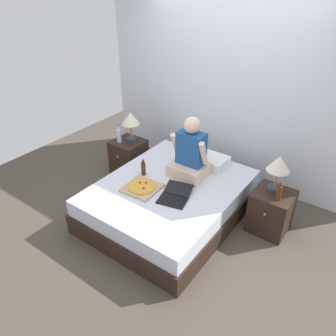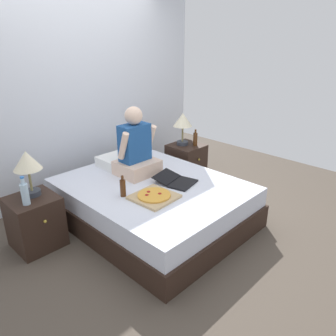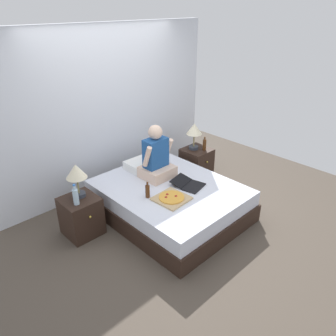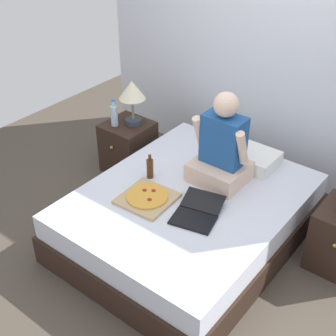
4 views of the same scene
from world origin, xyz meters
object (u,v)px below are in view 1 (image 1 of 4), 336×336
object	(u,v)px
person_seated	(190,155)
beer_bottle_on_bed	(143,168)
pizza_box	(142,187)
water_bottle	(119,135)
lamp_on_right_nightstand	(279,166)
lamp_on_left_nightstand	(131,120)
bed	(170,200)
beer_bottle	(279,193)
laptop	(174,196)
nightstand_right	(271,211)
nightstand_left	(129,157)

from	to	relation	value
person_seated	beer_bottle_on_bed	xyz separation A→B (m)	(-0.47, -0.35, -0.20)
pizza_box	water_bottle	bearing A→B (deg)	145.82
lamp_on_right_nightstand	pizza_box	bearing A→B (deg)	-148.54
lamp_on_left_nightstand	beer_bottle_on_bed	distance (m)	0.92
bed	lamp_on_left_nightstand	size ratio (longest dim) A/B	4.39
person_seated	pizza_box	distance (m)	0.72
beer_bottle	person_seated	size ratio (longest dim) A/B	0.29
bed	beer_bottle_on_bed	size ratio (longest dim) A/B	8.98
laptop	lamp_on_left_nightstand	bearing A→B (deg)	150.39
bed	laptop	xyz separation A→B (m)	(0.20, -0.19, 0.26)
water_bottle	beer_bottle_on_bed	xyz separation A→B (m)	(0.79, -0.41, -0.08)
lamp_on_left_nightstand	beer_bottle	size ratio (longest dim) A/B	1.96
beer_bottle_on_bed	nightstand_right	bearing A→B (deg)	18.06
laptop	nightstand_left	bearing A→B (deg)	152.83
bed	laptop	size ratio (longest dim) A/B	4.14
bed	water_bottle	xyz separation A→B (m)	(-1.20, 0.40, 0.41)
nightstand_left	water_bottle	world-z (taller)	water_bottle
nightstand_right	lamp_on_left_nightstand	bearing A→B (deg)	178.70
laptop	nightstand_right	bearing A→B (deg)	36.28
water_bottle	nightstand_right	size ratio (longest dim) A/B	0.53
lamp_on_left_nightstand	beer_bottle_on_bed	bearing A→B (deg)	-39.12
bed	beer_bottle	bearing A→B (deg)	18.16
bed	lamp_on_left_nightstand	xyz separation A→B (m)	(-1.08, 0.54, 0.62)
lamp_on_left_nightstand	lamp_on_right_nightstand	xyz separation A→B (m)	(2.17, 0.00, 0.00)
nightstand_right	water_bottle	bearing A→B (deg)	-177.78
lamp_on_left_nightstand	pizza_box	bearing A→B (deg)	-43.15
laptop	beer_bottle_on_bed	size ratio (longest dim) A/B	2.17
person_seated	bed	bearing A→B (deg)	-101.27
laptop	pizza_box	distance (m)	0.43
lamp_on_right_nightstand	beer_bottle	world-z (taller)	lamp_on_right_nightstand
nightstand_left	nightstand_right	bearing A→B (deg)	0.00
lamp_on_left_nightstand	person_seated	world-z (taller)	person_seated
water_bottle	lamp_on_right_nightstand	world-z (taller)	lamp_on_right_nightstand
nightstand_left	pizza_box	size ratio (longest dim) A/B	1.24
lamp_on_right_nightstand	laptop	distance (m)	1.21
lamp_on_left_nightstand	pizza_box	size ratio (longest dim) A/B	1.06
bed	pizza_box	distance (m)	0.43
nightstand_right	beer_bottle	size ratio (longest dim) A/B	2.28
bed	water_bottle	distance (m)	1.33
person_seated	pizza_box	xyz separation A→B (m)	(-0.29, -0.60, -0.27)
person_seated	beer_bottle_on_bed	size ratio (longest dim) A/B	3.55
pizza_box	lamp_on_right_nightstand	bearing A→B (deg)	31.46
nightstand_left	person_seated	bearing A→B (deg)	-7.29
person_seated	laptop	bearing A→B (deg)	-75.99
nightstand_right	pizza_box	world-z (taller)	nightstand_right
lamp_on_left_nightstand	water_bottle	world-z (taller)	lamp_on_left_nightstand
water_bottle	nightstand_right	bearing A→B (deg)	2.22
nightstand_left	beer_bottle	xyz separation A→B (m)	(2.31, -0.10, 0.36)
lamp_on_right_nightstand	beer_bottle_on_bed	bearing A→B (deg)	-159.90
lamp_on_left_nightstand	beer_bottle	xyz separation A→B (m)	(2.27, -0.15, -0.23)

